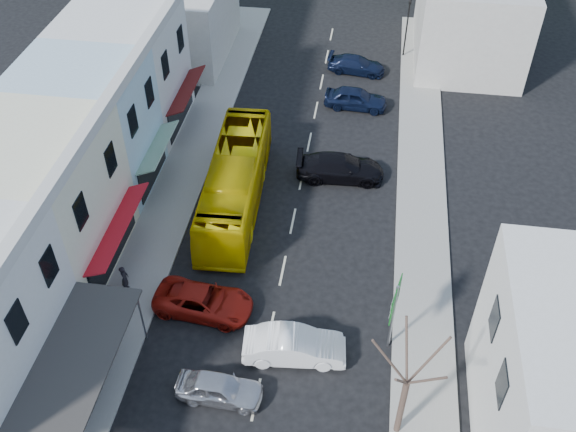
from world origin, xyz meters
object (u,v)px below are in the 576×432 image
object	(u,v)px
pedestrian_left	(125,278)
traffic_signal	(407,28)
car_silver	(219,388)
bus	(235,183)
car_red	(204,301)
street_tree	(407,383)
direction_sign	(393,317)
car_white	(294,347)

from	to	relation	value
pedestrian_left	traffic_signal	bearing A→B (deg)	-43.28
car_silver	pedestrian_left	distance (m)	8.28
traffic_signal	bus	bearing A→B (deg)	42.67
car_silver	traffic_signal	world-z (taller)	traffic_signal
bus	car_silver	size ratio (longest dim) A/B	2.64
bus	car_red	xyz separation A→B (m)	(0.06, -8.40, -0.85)
bus	traffic_signal	distance (m)	22.11
car_red	street_tree	world-z (taller)	street_tree
direction_sign	pedestrian_left	bearing A→B (deg)	-174.42
street_tree	pedestrian_left	bearing A→B (deg)	156.93
bus	direction_sign	world-z (taller)	direction_sign
pedestrian_left	traffic_signal	world-z (taller)	traffic_signal
car_silver	direction_sign	distance (m)	8.53
pedestrian_left	direction_sign	distance (m)	13.77
car_silver	car_red	bearing A→B (deg)	23.57
pedestrian_left	direction_sign	world-z (taller)	direction_sign
car_white	pedestrian_left	world-z (taller)	pedestrian_left
direction_sign	traffic_signal	world-z (taller)	traffic_signal
bus	traffic_signal	size ratio (longest dim) A/B	2.31
traffic_signal	street_tree	bearing A→B (deg)	69.10
car_white	car_red	distance (m)	5.36
pedestrian_left	direction_sign	bearing A→B (deg)	-112.75
car_silver	pedestrian_left	size ratio (longest dim) A/B	2.59
bus	car_white	world-z (taller)	bus
bus	car_red	bearing A→B (deg)	-92.24
bus	car_red	size ratio (longest dim) A/B	2.52
car_red	direction_sign	size ratio (longest dim) A/B	1.07
bus	traffic_signal	xyz separation A→B (m)	(9.74, 19.83, 0.96)
bus	car_white	distance (m)	11.69
car_silver	pedestrian_left	bearing A→B (deg)	50.59
street_tree	car_red	bearing A→B (deg)	151.40
bus	pedestrian_left	distance (m)	8.84
car_red	street_tree	bearing A→B (deg)	-112.85
car_red	car_white	bearing A→B (deg)	-107.71
traffic_signal	car_red	bearing A→B (deg)	49.91
car_white	bus	bearing A→B (deg)	19.79
street_tree	traffic_signal	world-z (taller)	street_tree
bus	traffic_signal	bearing A→B (deg)	61.15
car_silver	car_white	xyz separation A→B (m)	(3.02, 2.66, 0.00)
direction_sign	traffic_signal	xyz separation A→B (m)	(0.35, 29.09, 0.35)
car_white	direction_sign	bearing A→B (deg)	-79.45
pedestrian_left	car_red	bearing A→B (deg)	-115.10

